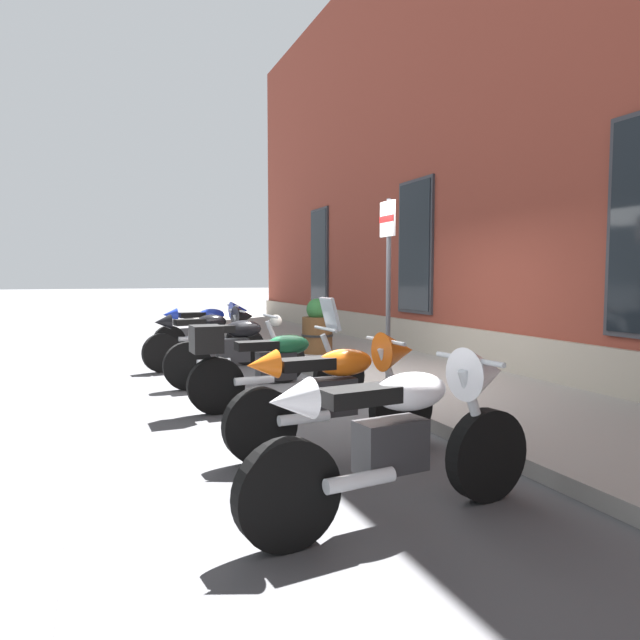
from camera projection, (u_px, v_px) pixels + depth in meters
The scene contains 11 objects.
ground_plane at pixel (341, 390), 7.87m from camera, with size 140.00×140.00×0.00m, color #424244.
sidewalk at pixel (425, 379), 8.33m from camera, with size 31.27×2.64×0.14m, color gray.
lane_stripe at pixel (86, 410), 6.72m from camera, with size 31.27×0.12×0.01m, color silver.
motorcycle_blue_sport at pixel (211, 326), 11.34m from camera, with size 0.62×2.06×1.04m.
motorcycle_black_sport at pixel (211, 335), 9.74m from camera, with size 0.69×2.10×1.03m.
motorcycle_black_naked at pixel (238, 351), 8.14m from camera, with size 0.62×2.02×0.99m.
motorcycle_green_touring at pixel (270, 363), 6.73m from camera, with size 0.62×2.16×1.29m.
motorcycle_orange_sport at pixel (343, 388), 5.10m from camera, with size 0.62×2.02×1.04m.
motorcycle_white_sport at pixel (409, 430), 3.64m from camera, with size 0.62×2.14×1.07m.
parking_sign at pixel (388, 266), 7.30m from camera, with size 0.36×0.07×2.37m.
barrel_planter at pixel (317, 329), 10.66m from camera, with size 0.59×0.59×1.00m.
Camera 1 is at (7.15, -3.06, 1.54)m, focal length 32.70 mm.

